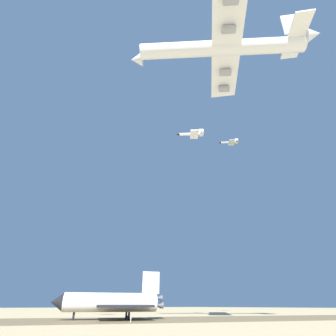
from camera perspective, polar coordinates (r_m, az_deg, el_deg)
name	(u,v)px	position (r m, az deg, el deg)	size (l,w,h in m)	color
ground_plane	(102,320)	(103.73, -14.66, -30.38)	(1200.00, 1200.00, 0.00)	#D1B57F
runway_strip	(110,320)	(102.39, -13.09, -30.57)	(440.00, 44.00, 0.02)	olive
space_shuttle	(110,302)	(102.26, -13.06, -27.56)	(37.56, 29.09, 15.80)	white
carrier_jet	(224,48)	(118.94, 12.67, 25.05)	(59.76, 62.52, 20.19)	white
chase_jet_lead	(191,134)	(138.29, 5.32, 7.66)	(13.46, 12.13, 4.00)	silver
chase_jet_left_wing	(229,142)	(197.32, 13.75, 5.67)	(13.21, 12.43, 4.00)	#999EA3
ground_crew_near_nose	(131,319)	(86.73, -8.45, -30.76)	(0.34, 0.63, 1.73)	silver
ground_support_crate	(127,317)	(117.48, -9.19, -30.39)	(1.53, 0.97, 0.75)	#596B4C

